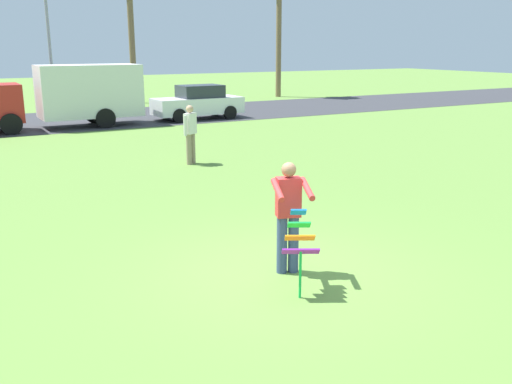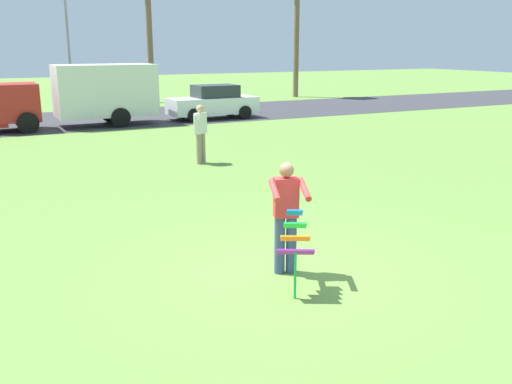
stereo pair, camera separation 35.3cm
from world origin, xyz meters
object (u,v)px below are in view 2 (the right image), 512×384
streetlight_pole (67,34)px  person_walker_far (201,132)px  person_kite_flyer (286,214)px  kite_held (295,241)px  parked_truck_red_cab (86,94)px  parked_car_white (213,103)px

streetlight_pole → person_walker_far: (0.90, -17.32, -3.06)m
person_kite_flyer → kite_held: (-0.25, -0.70, -0.17)m
person_kite_flyer → kite_held: 0.77m
streetlight_pole → parked_truck_red_cab: bearing=-94.4°
parked_truck_red_cab → parked_car_white: 5.90m
kite_held → parked_truck_red_cab: bearing=88.0°
person_kite_flyer → kite_held: size_ratio=1.50×
person_kite_flyer → parked_car_white: bearing=70.8°
parked_truck_red_cab → kite_held: bearing=-92.0°
person_walker_far → parked_car_white: bearing=65.5°
parked_car_white → person_walker_far: bearing=-114.5°
kite_held → streetlight_pole: size_ratio=0.17×
parked_car_white → person_walker_far: (-4.37, -9.61, 0.16)m
parked_car_white → streetlight_pole: 9.88m
streetlight_pole → person_walker_far: 17.61m
streetlight_pole → person_walker_far: size_ratio=4.05×
parked_truck_red_cab → streetlight_pole: bearing=85.6°
kite_held → person_walker_far: person_walker_far is taller
person_kite_flyer → kite_held: bearing=-109.8°
person_kite_flyer → parked_truck_red_cab: bearing=88.8°
kite_held → streetlight_pole: bearing=87.3°
parked_truck_red_cab → person_walker_far: bearing=-81.2°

